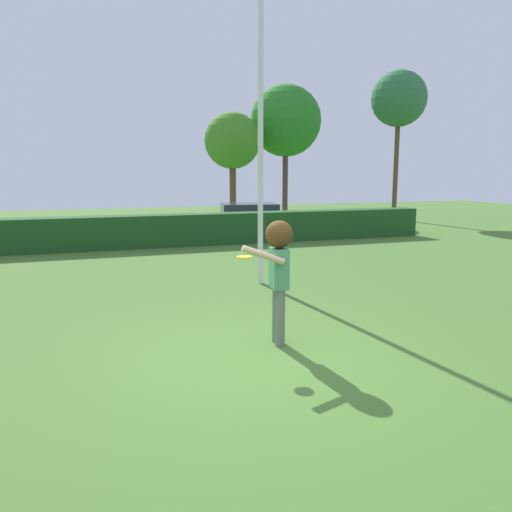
{
  "coord_description": "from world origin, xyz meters",
  "views": [
    {
      "loc": [
        -2.15,
        -6.17,
        2.49
      ],
      "look_at": [
        0.48,
        1.37,
        1.15
      ],
      "focal_mm": 35.06,
      "sensor_mm": 36.0,
      "label": 1
    }
  ],
  "objects": [
    {
      "name": "ground_plane",
      "position": [
        0.0,
        0.0,
        0.0
      ],
      "size": [
        60.0,
        60.0,
        0.0
      ],
      "primitive_type": "plane",
      "color": "#49742D"
    },
    {
      "name": "maple_tree",
      "position": [
        9.01,
        20.72,
        5.34
      ],
      "size": [
        4.0,
        4.0,
        7.36
      ],
      "color": "brown",
      "rests_on": "ground"
    },
    {
      "name": "person",
      "position": [
        0.47,
        0.37,
        1.21
      ],
      "size": [
        0.82,
        0.56,
        1.82
      ],
      "color": "slate",
      "rests_on": "ground"
    },
    {
      "name": "frisbee",
      "position": [
        -0.01,
        0.47,
        1.3
      ],
      "size": [
        0.23,
        0.23,
        0.03
      ],
      "color": "yellow"
    },
    {
      "name": "lamppost",
      "position": [
        1.6,
        4.29,
        3.65
      ],
      "size": [
        0.24,
        0.24,
        6.66
      ],
      "color": "silver",
      "rests_on": "ground"
    },
    {
      "name": "oak_tree",
      "position": [
        5.64,
        19.98,
        4.12
      ],
      "size": [
        2.99,
        2.99,
        5.65
      ],
      "color": "brown",
      "rests_on": "ground"
    },
    {
      "name": "hedge_row",
      "position": [
        0.0,
        10.78,
        0.54
      ],
      "size": [
        20.61,
        0.9,
        1.08
      ],
      "primitive_type": "cube",
      "color": "#1F4C1E",
      "rests_on": "ground"
    },
    {
      "name": "parked_car_silver",
      "position": [
        4.22,
        12.93,
        0.69
      ],
      "size": [
        4.43,
        2.4,
        1.25
      ],
      "color": "#B7B7BC",
      "rests_on": "ground"
    },
    {
      "name": "willow_tree",
      "position": [
        13.58,
        16.57,
        6.18
      ],
      "size": [
        2.85,
        2.85,
        7.65
      ],
      "color": "brown",
      "rests_on": "ground"
    }
  ]
}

